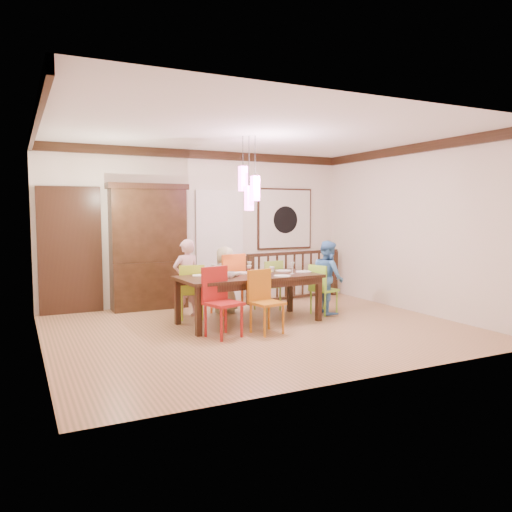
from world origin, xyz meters
name	(u,v)px	position (x,y,z in m)	size (l,w,h in m)	color
floor	(260,329)	(0.00, 0.00, 0.00)	(6.00, 6.00, 0.00)	olive
ceiling	(260,131)	(0.00, 0.00, 2.90)	(6.00, 6.00, 0.00)	white
wall_back	(202,227)	(0.00, 2.50, 1.45)	(6.00, 6.00, 0.00)	beige
wall_left	(38,236)	(-3.00, 0.00, 1.45)	(5.00, 5.00, 0.00)	beige
wall_right	(415,229)	(3.00, 0.00, 1.45)	(5.00, 5.00, 0.00)	beige
crown_molding	(260,137)	(0.00, 0.00, 2.82)	(6.00, 5.00, 0.16)	black
panel_door	(70,252)	(-2.40, 2.45, 1.05)	(1.04, 0.07, 2.24)	black
white_doorway	(220,247)	(0.35, 2.46, 1.05)	(0.97, 0.05, 2.22)	silver
painting	(285,219)	(1.80, 2.46, 1.60)	(1.25, 0.06, 1.25)	black
pendant_cluster	(249,188)	(0.04, 0.45, 2.11)	(0.27, 0.21, 1.14)	#FD4BCA
dining_table	(249,280)	(0.04, 0.45, 0.67)	(2.27, 1.12, 0.75)	black
chair_far_left	(191,287)	(-0.69, 1.16, 0.51)	(0.47, 0.47, 0.89)	#B1D225
chair_far_mid	(227,279)	(-0.01, 1.25, 0.59)	(0.56, 0.56, 1.04)	orange
chair_far_right	(267,282)	(0.76, 1.22, 0.51)	(0.47, 0.47, 0.89)	#8BB93A
chair_near_left	(223,298)	(-0.68, -0.23, 0.56)	(0.54, 0.54, 0.97)	#A21A17
chair_near_mid	(267,298)	(-0.04, -0.30, 0.52)	(0.48, 0.48, 0.91)	#B96C14
chair_end_right	(324,286)	(1.47, 0.50, 0.49)	(0.47, 0.47, 0.85)	#8DD235
china_hutch	(148,246)	(-1.09, 2.30, 1.12)	(1.42, 0.46, 2.24)	black
balustrade	(294,275)	(1.74, 1.95, 0.50)	(2.24, 0.38, 0.96)	black
person_far_left	(186,278)	(-0.71, 1.30, 0.65)	(0.47, 0.31, 1.29)	beige
person_far_mid	(225,280)	(0.00, 1.34, 0.58)	(0.56, 0.37, 1.15)	#BDB78F
person_end_right	(328,277)	(1.56, 0.50, 0.63)	(0.61, 0.48, 1.26)	#4683C6
serving_bowl	(262,273)	(0.19, 0.31, 0.79)	(0.32, 0.32, 0.08)	yellow
small_bowl	(235,274)	(-0.21, 0.44, 0.78)	(0.19, 0.19, 0.06)	white
cup_left	(231,275)	(-0.36, 0.26, 0.80)	(0.12, 0.12, 0.10)	silver
cup_right	(272,269)	(0.55, 0.66, 0.79)	(0.09, 0.09, 0.09)	silver
plate_far_left	(201,275)	(-0.68, 0.70, 0.76)	(0.26, 0.26, 0.01)	white
plate_far_mid	(241,273)	(0.03, 0.74, 0.76)	(0.26, 0.26, 0.01)	white
plate_far_right	(283,271)	(0.79, 0.70, 0.76)	(0.26, 0.26, 0.01)	white
plate_near_left	(217,279)	(-0.61, 0.17, 0.76)	(0.26, 0.26, 0.01)	white
plate_near_mid	(282,276)	(0.43, 0.10, 0.76)	(0.26, 0.26, 0.01)	white
plate_end_right	(303,272)	(1.02, 0.44, 0.76)	(0.26, 0.26, 0.01)	white
wine_glass_a	(213,270)	(-0.53, 0.54, 0.84)	(0.08, 0.08, 0.19)	#590C19
wine_glass_b	(249,268)	(0.14, 0.66, 0.84)	(0.08, 0.08, 0.19)	silver
wine_glass_c	(249,272)	(-0.10, 0.16, 0.84)	(0.08, 0.08, 0.19)	#590C19
wine_glass_d	(292,268)	(0.74, 0.31, 0.84)	(0.08, 0.08, 0.19)	silver
napkin	(257,277)	(0.02, 0.15, 0.76)	(0.18, 0.14, 0.01)	#D83359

